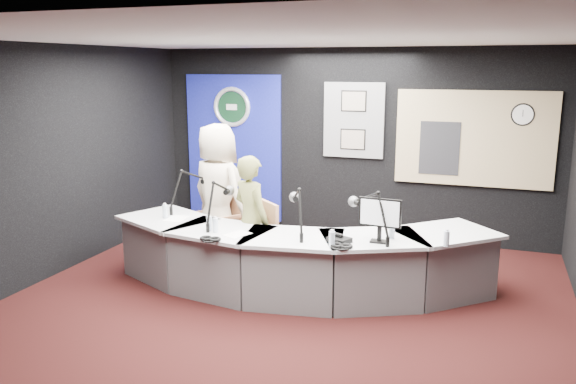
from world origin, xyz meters
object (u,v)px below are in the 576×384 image
(armchair_left, at_px, (219,223))
(armchair_right, at_px, (252,244))
(person_woman, at_px, (251,220))
(broadcast_desk, at_px, (293,259))
(person_man, at_px, (218,193))

(armchair_left, xyz_separation_m, armchair_right, (0.71, -0.57, -0.05))
(person_woman, bearing_deg, armchair_right, -0.00)
(broadcast_desk, distance_m, person_man, 1.54)
(broadcast_desk, xyz_separation_m, person_man, (-1.27, 0.67, 0.54))
(broadcast_desk, relative_size, armchair_right, 4.83)
(person_man, bearing_deg, armchair_left, -0.00)
(broadcast_desk, height_order, armchair_right, armchair_right)
(broadcast_desk, distance_m, armchair_right, 0.58)
(broadcast_desk, xyz_separation_m, armchair_right, (-0.56, 0.11, 0.09))
(armchair_left, distance_m, armchair_right, 0.91)
(person_man, xyz_separation_m, person_woman, (0.71, -0.57, -0.15))
(armchair_right, bearing_deg, person_man, -177.24)
(armchair_left, xyz_separation_m, person_man, (0.00, 0.00, 0.40))
(armchair_right, relative_size, person_woman, 0.61)
(person_woman, bearing_deg, armchair_left, -8.46)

